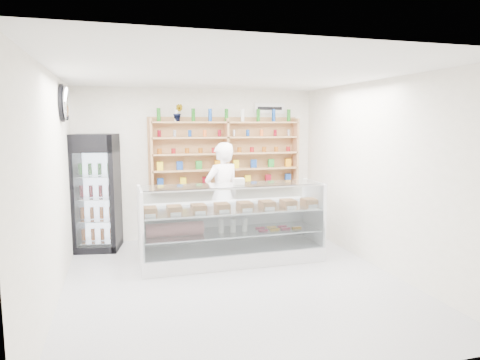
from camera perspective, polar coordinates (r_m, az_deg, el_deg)
name	(u,v)px	position (r m, az deg, el deg)	size (l,w,h in m)	color
room	(234,181)	(5.72, -0.81, -0.09)	(5.00, 5.00, 5.00)	#B7B7BC
display_counter	(232,240)	(6.77, -1.08, -8.01)	(2.83, 0.84, 1.23)	white
shop_worker	(222,196)	(7.37, -2.38, -2.13)	(0.67, 0.44, 1.84)	white
drinks_cooler	(97,192)	(7.70, -18.58, -1.54)	(0.83, 0.82, 1.98)	black
wall_shelving	(227,154)	(8.08, -1.79, 3.54)	(2.84, 0.28, 1.33)	tan
potted_plant	(178,113)	(7.88, -8.27, 8.87)	(0.17, 0.14, 0.31)	#1E6626
security_mirror	(66,103)	(6.71, -22.20, 9.48)	(0.15, 0.50, 0.50)	silver
wall_sign	(270,108)	(8.45, 3.96, 9.50)	(0.62, 0.03, 0.20)	white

